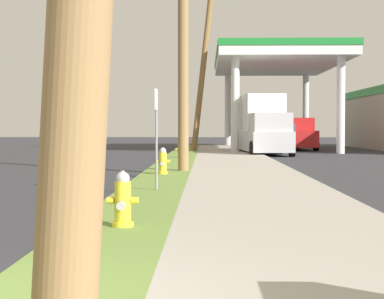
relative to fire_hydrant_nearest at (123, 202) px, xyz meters
name	(u,v)px	position (x,y,z in m)	size (l,w,h in m)	color
fire_hydrant_nearest	(123,202)	(0.00, 0.00, 0.00)	(0.42, 0.37, 0.74)	yellow
fire_hydrant_second	(163,162)	(-0.11, 9.21, 0.00)	(0.42, 0.38, 0.74)	yellow
fire_hydrant_third	(180,150)	(-0.01, 18.44, 0.00)	(0.42, 0.37, 0.74)	yellow
utility_pole_midground	(183,22)	(0.42, 10.57, 4.13)	(1.32, 0.69, 8.74)	#937047
utility_pole_background	(203,66)	(0.93, 26.75, 4.41)	(1.87, 1.19, 9.30)	olive
street_sign_post	(156,118)	(0.07, 4.81, 1.19)	(0.05, 0.36, 2.12)	gray
gas_station_canopy	(384,106)	(12.20, 30.97, 2.27)	(15.10, 15.74, 6.03)	silver
car_teal_by_near_pump	(280,137)	(6.12, 34.43, 0.28)	(2.18, 4.60, 1.57)	#197075
car_black_by_far_pump	(263,136)	(5.30, 37.93, 0.28)	(2.15, 4.59, 1.57)	black
truck_silver_at_forecourt	(263,126)	(4.04, 24.37, 1.04)	(2.59, 6.54, 3.11)	#BCBCC1
truck_red_on_apron	(292,135)	(6.42, 30.60, 0.47)	(2.61, 5.57, 1.97)	red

